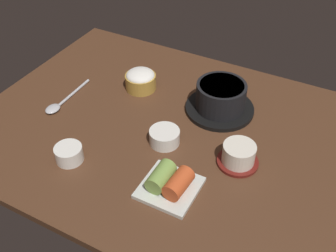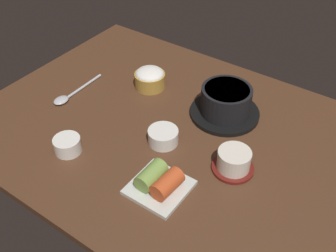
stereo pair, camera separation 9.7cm
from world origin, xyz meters
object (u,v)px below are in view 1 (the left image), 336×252
rice_bowl (141,79)px  banchan_cup_center (165,136)px  tea_cup_with_saucer (239,155)px  side_bowl_near (69,153)px  spoon (59,104)px  stone_pot (221,98)px  kimchi_plate (170,183)px

rice_bowl → banchan_cup_center: (17.43, -17.64, -1.07)cm
tea_cup_with_saucer → banchan_cup_center: 18.92cm
tea_cup_with_saucer → banchan_cup_center: (-18.83, -1.74, -0.66)cm
side_bowl_near → spoon: side_bowl_near is taller
stone_pot → side_bowl_near: bearing=-125.3°
stone_pot → tea_cup_with_saucer: stone_pot is taller
kimchi_plate → tea_cup_with_saucer: bearing=54.6°
rice_bowl → tea_cup_with_saucer: 39.59cm
side_bowl_near → spoon: 22.50cm
stone_pot → rice_bowl: (-24.70, -1.02, -0.95)cm
side_bowl_near → spoon: (-16.08, 15.66, -1.46)cm
kimchi_plate → stone_pot: bearing=91.8°
rice_bowl → tea_cup_with_saucer: bearing=-23.7°
banchan_cup_center → tea_cup_with_saucer: bearing=5.3°
tea_cup_with_saucer → rice_bowl: bearing=156.3°
stone_pot → side_bowl_near: 42.53cm
stone_pot → spoon: 45.00cm
banchan_cup_center → spoon: banchan_cup_center is taller
banchan_cup_center → side_bowl_near: (-17.28, -16.00, 0.05)cm
stone_pot → banchan_cup_center: bearing=-111.3°
rice_bowl → tea_cup_with_saucer: (36.25, -15.91, -0.41)cm
stone_pot → spoon: bearing=-154.9°
kimchi_plate → spoon: 43.59cm
tea_cup_with_saucer → spoon: size_ratio=0.53×
banchan_cup_center → spoon: 33.40cm
stone_pot → tea_cup_with_saucer: size_ratio=1.90×
kimchi_plate → side_bowl_near: bearing=-173.5°
tea_cup_with_saucer → banchan_cup_center: bearing=-174.7°
kimchi_plate → spoon: size_ratio=0.65×
stone_pot → tea_cup_with_saucer: bearing=-55.7°
tea_cup_with_saucer → kimchi_plate: 18.19cm
tea_cup_with_saucer → spoon: tea_cup_with_saucer is taller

